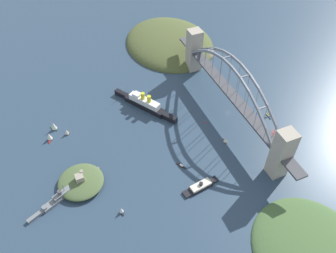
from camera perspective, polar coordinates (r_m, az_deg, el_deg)
The scene contains 17 objects.
ground_plane at distance 432.46m, azimuth 9.75°, elevation 2.26°, with size 1400.00×1400.00×0.00m, color #2D4256.
harbor_arch_bridge at distance 411.75m, azimuth 10.28°, elevation 5.40°, with size 258.89×17.12×72.17m.
headland_west_shore at distance 346.98m, azimuth 22.85°, elevation -18.56°, with size 112.51×103.04×17.08m.
headland_east_shore at distance 544.98m, azimuth 0.48°, elevation 13.31°, with size 153.79×128.13×31.33m.
ocean_liner at distance 429.54m, azimuth -3.79°, elevation 3.75°, with size 82.89×54.63×21.97m.
naval_cruiser at distance 362.97m, azimuth -16.50°, elevation -10.43°, with size 37.63×79.25×17.09m.
harbor_ferry_steamer at distance 355.68m, azimuth 5.33°, elevation -9.67°, with size 12.98×40.57×7.04m.
fort_island_mid_harbor at distance 365.49m, azimuth -14.05°, elevation -8.72°, with size 46.21×46.04×14.71m.
seaplane_taxiing_near_bridge at distance 415.98m, azimuth 16.80°, elevation -1.17°, with size 10.41×8.36×5.09m.
seaplane_second_in_formation at distance 438.99m, azimuth 16.28°, elevation 1.95°, with size 10.46×7.83×4.88m.
small_boat_0 at distance 414.49m, azimuth -16.23°, elevation -0.84°, with size 7.00×6.01×8.72m.
small_boat_1 at distance 371.12m, azimuth 2.16°, elevation -6.39°, with size 11.26×7.08×2.35m.
small_boat_2 at distance 340.47m, azimuth -7.64°, elevation -13.39°, with size 7.51×4.46×8.15m.
small_boat_3 at distance 395.92m, azimuth 9.36°, elevation -2.18°, with size 7.90×4.88×7.10m.
small_boat_4 at distance 423.41m, azimuth -18.16°, elevation 0.11°, with size 9.84×8.69×12.38m.
small_boat_5 at distance 414.02m, azimuth -18.82°, elevation -1.55°, with size 10.03×7.48×10.70m.
channel_marker_buoy at distance 415.43m, azimuth 6.04°, elevation 0.74°, with size 2.20×2.20×2.75m.
Camera 1 is at (-253.94, 188.49, 294.98)m, focal length 37.32 mm.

